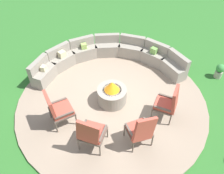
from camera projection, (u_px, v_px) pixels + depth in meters
The scene contains 9 objects.
ground_plane at pixel (112, 102), 7.03m from camera, with size 24.00×24.00×0.00m, color #2D6B28.
patio_circle at pixel (112, 102), 7.01m from camera, with size 5.63×5.63×0.06m, color gray.
fire_pit at pixel (112, 94), 6.78m from camera, with size 0.86×0.86×0.76m.
curved_stone_bench at pixel (108, 57), 8.06m from camera, with size 5.01×2.23×0.77m.
lounge_chair_front_left at pixel (57, 109), 6.03m from camera, with size 0.80×0.81×1.12m.
lounge_chair_front_right at pixel (91, 133), 5.47m from camera, with size 0.75×0.75×1.16m.
lounge_chair_back_left at pixel (141, 130), 5.54m from camera, with size 0.75×0.76×1.14m.
lounge_chair_back_right at pixel (168, 103), 6.17m from camera, with size 0.73×0.72×1.10m.
potted_plant_2 at pixel (220, 71), 7.67m from camera, with size 0.28×0.28×0.52m.
Camera 1 is at (0.08, -4.73, 5.22)m, focal length 37.29 mm.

